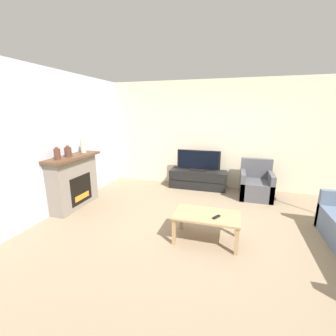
{
  "coord_description": "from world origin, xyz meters",
  "views": [
    {
      "loc": [
        0.32,
        -3.44,
        1.93
      ],
      "look_at": [
        -0.9,
        0.67,
        0.85
      ],
      "focal_mm": 24.0,
      "sensor_mm": 36.0,
      "label": 1
    }
  ],
  "objects_px": {
    "coffee_table": "(207,218)",
    "mantel_vase_centre_left": "(68,151)",
    "mantel_vase_left": "(57,154)",
    "tv_stand": "(198,179)",
    "fireplace": "(74,181)",
    "tv": "(198,161)",
    "armchair": "(256,185)",
    "mantel_vase_right": "(83,145)",
    "remote": "(216,217)"
  },
  "relations": [
    {
      "from": "coffee_table",
      "to": "mantel_vase_centre_left",
      "type": "bearing_deg",
      "value": 171.25
    },
    {
      "from": "mantel_vase_left",
      "to": "tv_stand",
      "type": "height_order",
      "value": "mantel_vase_left"
    },
    {
      "from": "tv_stand",
      "to": "coffee_table",
      "type": "relative_size",
      "value": 1.46
    },
    {
      "from": "tv_stand",
      "to": "mantel_vase_left",
      "type": "bearing_deg",
      "value": -134.55
    },
    {
      "from": "fireplace",
      "to": "tv",
      "type": "relative_size",
      "value": 1.14
    },
    {
      "from": "tv_stand",
      "to": "coffee_table",
      "type": "xyz_separation_m",
      "value": [
        0.52,
        -2.41,
        0.14
      ]
    },
    {
      "from": "mantel_vase_centre_left",
      "to": "tv_stand",
      "type": "height_order",
      "value": "mantel_vase_centre_left"
    },
    {
      "from": "coffee_table",
      "to": "armchair",
      "type": "bearing_deg",
      "value": 68.21
    },
    {
      "from": "mantel_vase_right",
      "to": "remote",
      "type": "relative_size",
      "value": 2.21
    },
    {
      "from": "mantel_vase_centre_left",
      "to": "coffee_table",
      "type": "height_order",
      "value": "mantel_vase_centre_left"
    },
    {
      "from": "coffee_table",
      "to": "fireplace",
      "type": "bearing_deg",
      "value": 169.42
    },
    {
      "from": "coffee_table",
      "to": "remote",
      "type": "xyz_separation_m",
      "value": [
        0.14,
        -0.07,
        0.07
      ]
    },
    {
      "from": "armchair",
      "to": "coffee_table",
      "type": "relative_size",
      "value": 0.88
    },
    {
      "from": "mantel_vase_left",
      "to": "armchair",
      "type": "bearing_deg",
      "value": 29.11
    },
    {
      "from": "mantel_vase_right",
      "to": "coffee_table",
      "type": "height_order",
      "value": "mantel_vase_right"
    },
    {
      "from": "mantel_vase_left",
      "to": "coffee_table",
      "type": "height_order",
      "value": "mantel_vase_left"
    },
    {
      "from": "tv",
      "to": "remote",
      "type": "xyz_separation_m",
      "value": [
        0.66,
        -2.48,
        -0.26
      ]
    },
    {
      "from": "fireplace",
      "to": "armchair",
      "type": "distance_m",
      "value": 4.0
    },
    {
      "from": "fireplace",
      "to": "mantel_vase_left",
      "type": "height_order",
      "value": "mantel_vase_left"
    },
    {
      "from": "fireplace",
      "to": "tv",
      "type": "distance_m",
      "value": 2.95
    },
    {
      "from": "fireplace",
      "to": "mantel_vase_centre_left",
      "type": "xyz_separation_m",
      "value": [
        0.02,
        -0.09,
        0.63
      ]
    },
    {
      "from": "tv_stand",
      "to": "coffee_table",
      "type": "height_order",
      "value": "tv_stand"
    },
    {
      "from": "mantel_vase_right",
      "to": "fireplace",
      "type": "bearing_deg",
      "value": -92.55
    },
    {
      "from": "mantel_vase_left",
      "to": "tv",
      "type": "xyz_separation_m",
      "value": [
        2.24,
        2.27,
        -0.48
      ]
    },
    {
      "from": "mantel_vase_centre_left",
      "to": "mantel_vase_left",
      "type": "bearing_deg",
      "value": -90.0
    },
    {
      "from": "mantel_vase_centre_left",
      "to": "tv",
      "type": "xyz_separation_m",
      "value": [
        2.24,
        1.99,
        -0.47
      ]
    },
    {
      "from": "mantel_vase_centre_left",
      "to": "remote",
      "type": "height_order",
      "value": "mantel_vase_centre_left"
    },
    {
      "from": "remote",
      "to": "tv_stand",
      "type": "bearing_deg",
      "value": 137.42
    },
    {
      "from": "tv_stand",
      "to": "coffee_table",
      "type": "bearing_deg",
      "value": -77.84
    },
    {
      "from": "fireplace",
      "to": "coffee_table",
      "type": "xyz_separation_m",
      "value": [
        2.77,
        -0.52,
        -0.17
      ]
    },
    {
      "from": "tv_stand",
      "to": "remote",
      "type": "height_order",
      "value": "tv_stand"
    },
    {
      "from": "mantel_vase_centre_left",
      "to": "tv",
      "type": "relative_size",
      "value": 0.21
    },
    {
      "from": "mantel_vase_centre_left",
      "to": "armchair",
      "type": "height_order",
      "value": "mantel_vase_centre_left"
    },
    {
      "from": "tv_stand",
      "to": "remote",
      "type": "relative_size",
      "value": 9.58
    },
    {
      "from": "tv",
      "to": "armchair",
      "type": "distance_m",
      "value": 1.47
    },
    {
      "from": "fireplace",
      "to": "mantel_vase_centre_left",
      "type": "height_order",
      "value": "mantel_vase_centre_left"
    },
    {
      "from": "mantel_vase_right",
      "to": "remote",
      "type": "xyz_separation_m",
      "value": [
        2.9,
        -0.96,
        -0.79
      ]
    },
    {
      "from": "coffee_table",
      "to": "remote",
      "type": "bearing_deg",
      "value": -25.95
    },
    {
      "from": "tv_stand",
      "to": "remote",
      "type": "distance_m",
      "value": 2.58
    },
    {
      "from": "mantel_vase_centre_left",
      "to": "armchair",
      "type": "bearing_deg",
      "value": 25.6
    },
    {
      "from": "mantel_vase_left",
      "to": "tv_stand",
      "type": "xyz_separation_m",
      "value": [
        2.24,
        2.27,
        -0.96
      ]
    },
    {
      "from": "tv",
      "to": "armchair",
      "type": "bearing_deg",
      "value": -10.41
    },
    {
      "from": "fireplace",
      "to": "mantel_vase_left",
      "type": "distance_m",
      "value": 0.74
    },
    {
      "from": "fireplace",
      "to": "remote",
      "type": "height_order",
      "value": "fireplace"
    },
    {
      "from": "fireplace",
      "to": "armchair",
      "type": "xyz_separation_m",
      "value": [
        3.63,
        1.64,
        -0.27
      ]
    },
    {
      "from": "mantel_vase_right",
      "to": "tv",
      "type": "xyz_separation_m",
      "value": [
        2.24,
        1.52,
        -0.53
      ]
    },
    {
      "from": "tv",
      "to": "armchair",
      "type": "xyz_separation_m",
      "value": [
        1.38,
        -0.25,
        -0.43
      ]
    },
    {
      "from": "mantel_vase_left",
      "to": "tv",
      "type": "distance_m",
      "value": 3.22
    },
    {
      "from": "fireplace",
      "to": "mantel_vase_left",
      "type": "xyz_separation_m",
      "value": [
        0.02,
        -0.37,
        0.64
      ]
    },
    {
      "from": "remote",
      "to": "mantel_vase_centre_left",
      "type": "bearing_deg",
      "value": -157.24
    }
  ]
}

